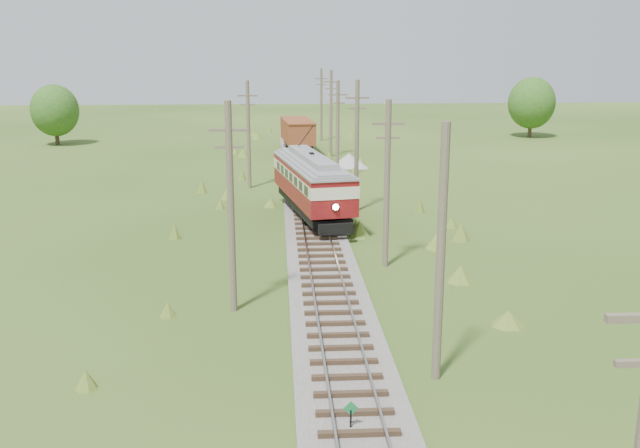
{
  "coord_description": "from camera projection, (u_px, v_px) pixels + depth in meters",
  "views": [
    {
      "loc": [
        -2.24,
        -17.24,
        11.04
      ],
      "look_at": [
        0.0,
        19.68,
        1.9
      ],
      "focal_mm": 40.0,
      "sensor_mm": 36.0,
      "label": 1
    }
  ],
  "objects": [
    {
      "name": "utility_pole_r_5",
      "position": [
        331.0,
        112.0,
        73.82
      ],
      "size": [
        1.6,
        0.3,
        8.9
      ],
      "color": "brown",
      "rests_on": "ground"
    },
    {
      "name": "switch_marker",
      "position": [
        351.0,
        415.0,
        20.77
      ],
      "size": [
        0.45,
        0.06,
        1.08
      ],
      "color": "black",
      "rests_on": "ground"
    },
    {
      "name": "utility_pole_r_1",
      "position": [
        441.0,
        256.0,
        23.46
      ],
      "size": [
        0.3,
        0.3,
        8.8
      ],
      "color": "brown",
      "rests_on": "ground"
    },
    {
      "name": "tree_mid_b",
      "position": [
        532.0,
        103.0,
        89.98
      ],
      "size": [
        5.88,
        5.88,
        7.57
      ],
      "color": "#38281C",
      "rests_on": "ground"
    },
    {
      "name": "streetcar",
      "position": [
        312.0,
        180.0,
        46.56
      ],
      "size": [
        5.01,
        12.73,
        5.75
      ],
      "rotation": [
        0.0,
        0.0,
        0.17
      ],
      "color": "black",
      "rests_on": "ground"
    },
    {
      "name": "utility_pole_l_a",
      "position": [
        231.0,
        206.0,
        29.76
      ],
      "size": [
        1.6,
        0.3,
        9.0
      ],
      "color": "brown",
      "rests_on": "ground"
    },
    {
      "name": "utility_pole_r_2",
      "position": [
        387.0,
        183.0,
        36.06
      ],
      "size": [
        1.6,
        0.3,
        8.6
      ],
      "color": "brown",
      "rests_on": "ground"
    },
    {
      "name": "railbed_main",
      "position": [
        308.0,
        200.0,
        52.39
      ],
      "size": [
        3.6,
        96.0,
        0.57
      ],
      "color": "#605B54",
      "rests_on": "ground"
    },
    {
      "name": "tree_mid_a",
      "position": [
        55.0,
        110.0,
        82.77
      ],
      "size": [
        5.46,
        5.46,
        7.03
      ],
      "color": "#38281C",
      "rests_on": "ground"
    },
    {
      "name": "gravel_pile",
      "position": [
        350.0,
        160.0,
        68.25
      ],
      "size": [
        3.48,
        3.69,
        1.27
      ],
      "color": "gray",
      "rests_on": "ground"
    },
    {
      "name": "gondola",
      "position": [
        297.0,
        132.0,
        77.31
      ],
      "size": [
        3.7,
        9.22,
        2.99
      ],
      "rotation": [
        0.0,
        0.0,
        0.09
      ],
      "color": "black",
      "rests_on": "ground"
    },
    {
      "name": "utility_pole_r_6",
      "position": [
        321.0,
        104.0,
        86.43
      ],
      "size": [
        1.6,
        0.3,
        8.7
      ],
      "color": "brown",
      "rests_on": "ground"
    },
    {
      "name": "utility_pole_l_b",
      "position": [
        249.0,
        133.0,
        56.92
      ],
      "size": [
        1.6,
        0.3,
        8.6
      ],
      "color": "brown",
      "rests_on": "ground"
    },
    {
      "name": "utility_pole_r_4",
      "position": [
        338.0,
        129.0,
        61.26
      ],
      "size": [
        1.6,
        0.3,
        8.4
      ],
      "color": "brown",
      "rests_on": "ground"
    },
    {
      "name": "utility_pole_r_3",
      "position": [
        357.0,
        145.0,
        48.6
      ],
      "size": [
        1.6,
        0.3,
        9.0
      ],
      "color": "brown",
      "rests_on": "ground"
    }
  ]
}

